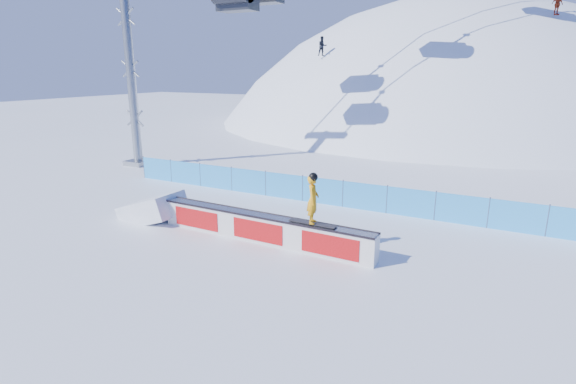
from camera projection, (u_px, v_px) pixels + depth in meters
The scene contains 7 objects.
ground at pixel (274, 235), 16.82m from camera, with size 160.00×160.00×0.00m, color white.
snow_hill at pixel (436, 263), 57.45m from camera, with size 64.00×64.00×64.00m.
safety_fence at pixel (322, 191), 20.50m from camera, with size 22.05×0.05×1.30m.
rail_box at pixel (262, 228), 16.02m from camera, with size 8.55×0.82×1.02m.
snow_ramp at pixel (154, 218), 18.66m from camera, with size 2.49×1.66×0.93m, color white, non-canonical shape.
snowboarder at pixel (313, 199), 14.70m from camera, with size 1.68×0.67×1.75m.
distant_skiers at pixel (462, 17), 38.37m from camera, with size 24.49×12.16×8.92m.
Camera 1 is at (7.81, -13.74, 6.00)m, focal length 28.00 mm.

